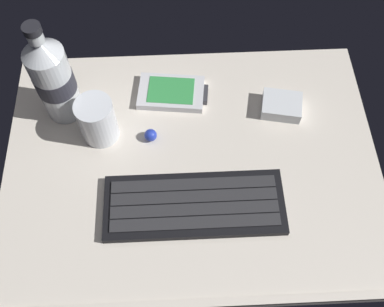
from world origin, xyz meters
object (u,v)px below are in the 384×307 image
keyboard (193,205)px  juice_cup (98,121)px  water_bottle (53,78)px  charger_block (281,106)px  handheld_device (172,93)px  trackball_mouse (151,135)px

keyboard → juice_cup: juice_cup is taller
juice_cup → water_bottle: size_ratio=0.41×
keyboard → water_bottle: size_ratio=1.40×
juice_cup → charger_block: juice_cup is taller
handheld_device → trackball_mouse: size_ratio=6.08×
water_bottle → charger_block: water_bottle is taller
keyboard → trackball_mouse: bearing=117.1°
juice_cup → trackball_mouse: bearing=-9.5°
charger_block → trackball_mouse: charger_block is taller
water_bottle → juice_cup: bearing=-39.3°
handheld_device → trackball_mouse: 10.06cm
charger_block → handheld_device: bearing=168.0°
juice_cup → trackball_mouse: juice_cup is taller
keyboard → water_bottle: water_bottle is taller
charger_block → keyboard: bearing=-132.6°
trackball_mouse → charger_block: bearing=12.1°
handheld_device → water_bottle: bearing=-173.2°
charger_block → trackball_mouse: 24.19cm
juice_cup → charger_block: bearing=6.4°
keyboard → handheld_device: bearing=97.2°
water_bottle → charger_block: 39.90cm
trackball_mouse → keyboard: bearing=-62.9°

